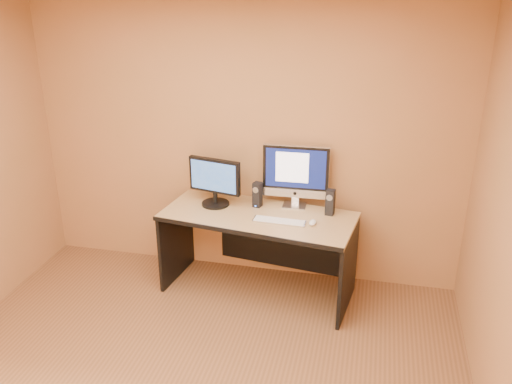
% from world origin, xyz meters
% --- Properties ---
extents(walls, '(4.00, 4.00, 2.60)m').
position_xyz_m(walls, '(0.00, 0.00, 1.30)').
color(walls, '#98623D').
rests_on(walls, ground).
extents(ceiling, '(4.00, 4.00, 0.00)m').
position_xyz_m(ceiling, '(0.00, 0.00, 2.60)').
color(ceiling, white).
rests_on(ceiling, walls).
extents(desk, '(1.76, 0.95, 0.77)m').
position_xyz_m(desk, '(0.22, 1.59, 0.39)').
color(desk, tan).
rests_on(desk, ground).
extents(imac, '(0.60, 0.24, 0.58)m').
position_xyz_m(imac, '(0.50, 1.85, 1.06)').
color(imac, silver).
rests_on(imac, desk).
extents(second_monitor, '(0.54, 0.35, 0.44)m').
position_xyz_m(second_monitor, '(-0.20, 1.72, 0.99)').
color(second_monitor, black).
rests_on(second_monitor, desk).
extents(speaker_left, '(0.09, 0.09, 0.23)m').
position_xyz_m(speaker_left, '(0.18, 1.77, 0.89)').
color(speaker_left, black).
rests_on(speaker_left, desk).
extents(speaker_right, '(0.08, 0.09, 0.23)m').
position_xyz_m(speaker_right, '(0.83, 1.74, 0.89)').
color(speaker_right, black).
rests_on(speaker_right, desk).
extents(keyboard, '(0.45, 0.14, 0.02)m').
position_xyz_m(keyboard, '(0.43, 1.49, 0.78)').
color(keyboard, silver).
rests_on(keyboard, desk).
extents(mouse, '(0.07, 0.11, 0.04)m').
position_xyz_m(mouse, '(0.71, 1.50, 0.79)').
color(mouse, silver).
rests_on(mouse, desk).
extents(cable_a, '(0.09, 0.22, 0.01)m').
position_xyz_m(cable_a, '(0.50, 1.90, 0.78)').
color(cable_a, black).
rests_on(cable_a, desk).
extents(cable_b, '(0.08, 0.18, 0.01)m').
position_xyz_m(cable_b, '(0.48, 1.90, 0.78)').
color(cable_b, black).
rests_on(cable_b, desk).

